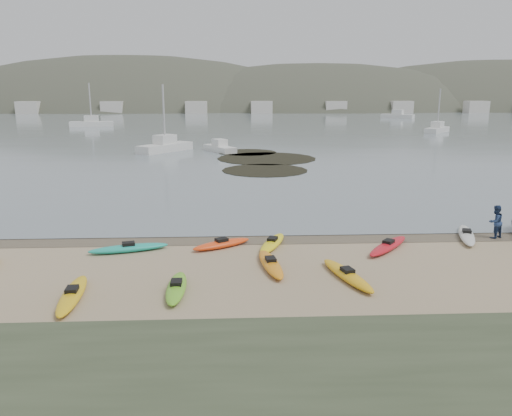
{
  "coord_description": "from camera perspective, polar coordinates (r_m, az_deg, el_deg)",
  "views": [
    {
      "loc": [
        -1.14,
        -24.38,
        7.23
      ],
      "look_at": [
        0.0,
        0.0,
        1.5
      ],
      "focal_mm": 35.0,
      "sensor_mm": 36.0,
      "label": 1
    }
  ],
  "objects": [
    {
      "name": "kayaks",
      "position": [
        21.71,
        -0.76,
        -5.77
      ],
      "size": [
        23.49,
        10.59,
        0.34
      ],
      "color": "#F74615",
      "rests_on": "ground"
    },
    {
      "name": "water",
      "position": [
        324.46,
        -2.54,
        11.91
      ],
      "size": [
        1200.0,
        1200.0,
        0.0
      ],
      "primitive_type": "plane",
      "color": "slate",
      "rests_on": "ground"
    },
    {
      "name": "kelp_mats",
      "position": [
        53.78,
        0.63,
        5.51
      ],
      "size": [
        10.89,
        21.52,
        0.04
      ],
      "color": "black",
      "rests_on": "water"
    },
    {
      "name": "far_town",
      "position": [
        169.61,
        -0.28,
        11.44
      ],
      "size": [
        199.0,
        5.0,
        4.0
      ],
      "color": "beige",
      "rests_on": "ground"
    },
    {
      "name": "far_hills",
      "position": [
        223.28,
        7.85,
        7.13
      ],
      "size": [
        550.0,
        135.0,
        80.0
      ],
      "color": "#384235",
      "rests_on": "ground"
    },
    {
      "name": "ground",
      "position": [
        25.46,
        0.0,
        -3.29
      ],
      "size": [
        600.0,
        600.0,
        0.0
      ],
      "primitive_type": "plane",
      "color": "tan",
      "rests_on": "ground"
    },
    {
      "name": "wet_sand",
      "position": [
        25.17,
        0.03,
        -3.47
      ],
      "size": [
        60.0,
        60.0,
        0.0
      ],
      "primitive_type": "plane",
      "color": "brown",
      "rests_on": "ground"
    },
    {
      "name": "moored_boats",
      "position": [
        99.72,
        2.65,
        9.36
      ],
      "size": [
        83.41,
        82.86,
        1.23
      ],
      "color": "silver",
      "rests_on": "ground"
    },
    {
      "name": "person_east",
      "position": [
        27.74,
        25.68,
        -1.43
      ],
      "size": [
        1.01,
        0.91,
        1.69
      ],
      "primitive_type": "imported",
      "rotation": [
        0.0,
        0.0,
        3.55
      ],
      "color": "navy",
      "rests_on": "ground"
    }
  ]
}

